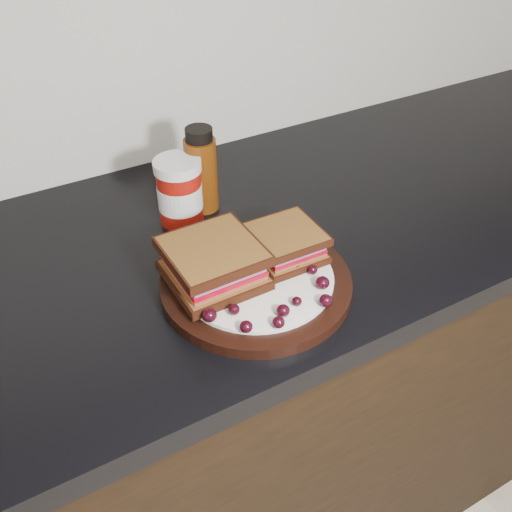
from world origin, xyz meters
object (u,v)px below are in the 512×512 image
Objects in this scene: sandwich_left at (213,263)px; condiment_jar at (180,191)px; plate at (256,283)px; oil_bottle at (201,170)px.

sandwich_left is 1.11× the size of condiment_jar.
plate is 0.22m from condiment_jar.
condiment_jar is at bearing -159.21° from oil_bottle.
condiment_jar reaches higher than sandwich_left.
condiment_jar is 0.76× the size of oil_bottle.
oil_bottle is (0.03, 0.23, 0.07)m from plate.
condiment_jar is (-0.02, 0.21, 0.05)m from plate.
sandwich_left is 0.85× the size of oil_bottle.
oil_bottle is at bearing 68.01° from sandwich_left.
oil_bottle is (0.05, 0.02, 0.02)m from condiment_jar.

